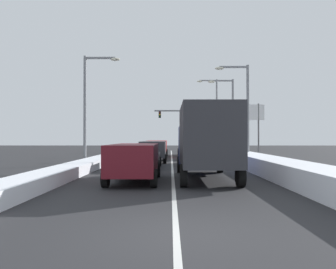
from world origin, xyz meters
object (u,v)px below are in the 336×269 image
at_px(sedan_silver_right_lane_third, 193,151).
at_px(sedan_black_center_lane_second, 145,157).
at_px(suv_maroon_center_lane_nearest, 134,159).
at_px(suv_charcoal_center_lane_third, 153,149).
at_px(traffic_light_gantry, 189,121).
at_px(street_lamp_right_far, 214,110).
at_px(suv_gray_right_lane_second, 199,151).
at_px(roadside_sign_right, 249,118).
at_px(street_lamp_right_mid, 229,110).
at_px(suv_tan_right_lane_fourth, 188,146).
at_px(box_truck_right_lane_nearest, 205,139).
at_px(street_lamp_left_mid, 90,99).
at_px(street_lamp_right_near, 243,104).
at_px(suv_red_center_lane_fourth, 157,147).

relative_size(sedan_silver_right_lane_third, sedan_black_center_lane_second, 1.00).
distance_m(suv_maroon_center_lane_nearest, suv_charcoal_center_lane_third, 11.93).
height_order(traffic_light_gantry, street_lamp_right_far, street_lamp_right_far).
distance_m(suv_gray_right_lane_second, roadside_sign_right, 12.63).
bearing_deg(sedan_silver_right_lane_third, street_lamp_right_mid, 39.86).
distance_m(suv_tan_right_lane_fourth, suv_maroon_center_lane_nearest, 21.64).
relative_size(box_truck_right_lane_nearest, street_lamp_right_mid, 0.90).
xyz_separation_m(suv_maroon_center_lane_nearest, street_lamp_left_mid, (-4.26, 9.09, 3.75)).
distance_m(suv_maroon_center_lane_nearest, street_lamp_left_mid, 10.72).
xyz_separation_m(suv_tan_right_lane_fourth, roadside_sign_right, (6.19, -2.24, 3.00)).
relative_size(traffic_light_gantry, street_lamp_left_mid, 0.95).
bearing_deg(box_truck_right_lane_nearest, street_lamp_right_near, 68.06).
bearing_deg(suv_red_center_lane_fourth, sedan_black_center_lane_second, -91.16).
bearing_deg(roadside_sign_right, box_truck_right_lane_nearest, -109.45).
bearing_deg(suv_tan_right_lane_fourth, street_lamp_right_far, 57.30).
bearing_deg(traffic_light_gantry, suv_red_center_lane_fourth, -105.35).
relative_size(box_truck_right_lane_nearest, suv_tan_right_lane_fourth, 1.47).
height_order(sedan_silver_right_lane_third, suv_red_center_lane_fourth, suv_red_center_lane_fourth).
height_order(suv_tan_right_lane_fourth, traffic_light_gantry, traffic_light_gantry).
bearing_deg(box_truck_right_lane_nearest, suv_gray_right_lane_second, 87.48).
bearing_deg(suv_red_center_lane_fourth, suv_gray_right_lane_second, -71.41).
bearing_deg(box_truck_right_lane_nearest, suv_charcoal_center_lane_third, 105.28).
height_order(box_truck_right_lane_nearest, suv_charcoal_center_lane_third, box_truck_right_lane_nearest).
bearing_deg(street_lamp_left_mid, suv_gray_right_lane_second, -4.51).
bearing_deg(traffic_light_gantry, street_lamp_right_mid, -76.82).
bearing_deg(suv_charcoal_center_lane_third, street_lamp_right_far, 65.26).
height_order(suv_maroon_center_lane_nearest, street_lamp_right_far, street_lamp_right_far).
distance_m(street_lamp_right_mid, roadside_sign_right, 2.20).
xyz_separation_m(suv_gray_right_lane_second, sedan_silver_right_lane_third, (0.08, 7.11, -0.25)).
relative_size(sedan_black_center_lane_second, suv_charcoal_center_lane_third, 0.92).
distance_m(sedan_black_center_lane_second, suv_charcoal_center_lane_third, 5.78).
bearing_deg(sedan_silver_right_lane_third, street_lamp_left_mid, -140.69).
xyz_separation_m(box_truck_right_lane_nearest, suv_maroon_center_lane_nearest, (-3.25, -0.83, -0.88)).
bearing_deg(roadside_sign_right, sedan_black_center_lane_second, -126.92).
distance_m(traffic_light_gantry, street_lamp_right_far, 6.91).
xyz_separation_m(sedan_silver_right_lane_third, street_lamp_right_near, (3.55, -4.89, 3.83)).
bearing_deg(suv_maroon_center_lane_nearest, sedan_silver_right_lane_third, 76.77).
height_order(suv_gray_right_lane_second, traffic_light_gantry, traffic_light_gantry).
relative_size(suv_red_center_lane_fourth, street_lamp_right_near, 0.64).
bearing_deg(box_truck_right_lane_nearest, traffic_light_gantry, 88.16).
bearing_deg(box_truck_right_lane_nearest, roadside_sign_right, 70.55).
bearing_deg(street_lamp_right_mid, street_lamp_right_near, -93.06).
distance_m(street_lamp_right_near, roadside_sign_right, 8.80).
xyz_separation_m(box_truck_right_lane_nearest, suv_gray_right_lane_second, (0.34, 7.64, -0.88)).
xyz_separation_m(suv_tan_right_lane_fourth, sedan_black_center_lane_second, (-3.54, -15.20, -0.25)).
bearing_deg(sedan_silver_right_lane_third, roadside_sign_right, 30.32).
relative_size(sedan_silver_right_lane_third, roadside_sign_right, 0.82).
bearing_deg(street_lamp_left_mid, traffic_light_gantry, 70.55).
bearing_deg(sedan_black_center_lane_second, suv_maroon_center_lane_nearest, -89.72).
xyz_separation_m(street_lamp_right_mid, street_lamp_right_far, (-0.43, 8.23, 0.77)).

